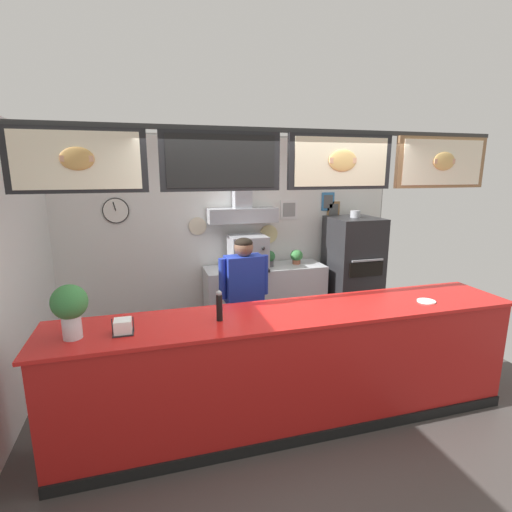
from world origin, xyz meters
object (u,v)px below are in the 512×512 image
(potted_oregano, at_px, (297,256))
(basil_vase, at_px, (70,308))
(shop_worker, at_px, (244,300))
(condiment_plate, at_px, (426,301))
(pepper_grinder, at_px, (219,306))
(napkin_holder, at_px, (123,327))
(potted_thyme, at_px, (269,258))
(espresso_machine, at_px, (248,252))
(pizza_oven, at_px, (352,271))

(potted_oregano, height_order, basil_vase, basil_vase)
(shop_worker, height_order, condiment_plate, shop_worker)
(condiment_plate, bearing_deg, shop_worker, 142.39)
(pepper_grinder, relative_size, napkin_holder, 1.62)
(pepper_grinder, height_order, napkin_holder, pepper_grinder)
(potted_oregano, bearing_deg, potted_thyme, -175.30)
(shop_worker, xyz_separation_m, espresso_machine, (0.32, 1.03, 0.31))
(shop_worker, distance_m, condiment_plate, 1.86)
(shop_worker, bearing_deg, basil_vase, 30.78)
(espresso_machine, height_order, basil_vase, basil_vase)
(potted_thyme, relative_size, pepper_grinder, 0.89)
(pizza_oven, xyz_separation_m, napkin_holder, (-3.08, -2.01, 0.31))
(shop_worker, relative_size, pepper_grinder, 6.08)
(shop_worker, relative_size, napkin_holder, 9.83)
(pepper_grinder, xyz_separation_m, basil_vase, (-1.09, -0.04, 0.11))
(pizza_oven, distance_m, pepper_grinder, 3.07)
(shop_worker, distance_m, basil_vase, 1.96)
(pepper_grinder, xyz_separation_m, condiment_plate, (1.93, -0.09, -0.12))
(potted_thyme, xyz_separation_m, napkin_holder, (-1.84, -2.14, 0.06))
(espresso_machine, distance_m, potted_thyme, 0.32)
(espresso_machine, bearing_deg, condiment_plate, -62.07)
(shop_worker, xyz_separation_m, napkin_holder, (-1.21, -1.09, 0.27))
(pizza_oven, distance_m, shop_worker, 2.08)
(espresso_machine, bearing_deg, napkin_holder, -125.79)
(pepper_grinder, bearing_deg, espresso_machine, 69.17)
(espresso_machine, bearing_deg, potted_thyme, 2.64)
(condiment_plate, bearing_deg, basil_vase, 179.16)
(pizza_oven, bearing_deg, espresso_machine, 175.54)
(pepper_grinder, relative_size, basil_vase, 0.63)
(pizza_oven, relative_size, potted_thyme, 7.46)
(potted_thyme, bearing_deg, potted_oregano, 4.70)
(pizza_oven, xyz_separation_m, espresso_machine, (-1.55, 0.12, 0.35))
(potted_oregano, relative_size, napkin_holder, 1.31)
(shop_worker, bearing_deg, potted_oregano, -138.33)
(shop_worker, bearing_deg, condiment_plate, 138.39)
(napkin_holder, bearing_deg, pizza_oven, 33.04)
(potted_thyme, relative_size, condiment_plate, 1.37)
(pizza_oven, distance_m, napkin_holder, 3.69)
(napkin_holder, bearing_deg, potted_oregano, 43.79)
(pepper_grinder, distance_m, napkin_holder, 0.75)
(pizza_oven, bearing_deg, napkin_holder, -146.96)
(condiment_plate, bearing_deg, pizza_oven, 78.75)
(shop_worker, height_order, potted_thyme, shop_worker)
(shop_worker, bearing_deg, espresso_machine, -111.22)
(pepper_grinder, xyz_separation_m, napkin_holder, (-0.74, -0.05, -0.07))
(potted_thyme, bearing_deg, basil_vase, -135.77)
(basil_vase, bearing_deg, condiment_plate, -0.84)
(basil_vase, bearing_deg, pizza_oven, 30.17)
(shop_worker, relative_size, basil_vase, 3.82)
(espresso_machine, bearing_deg, pizza_oven, -4.46)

